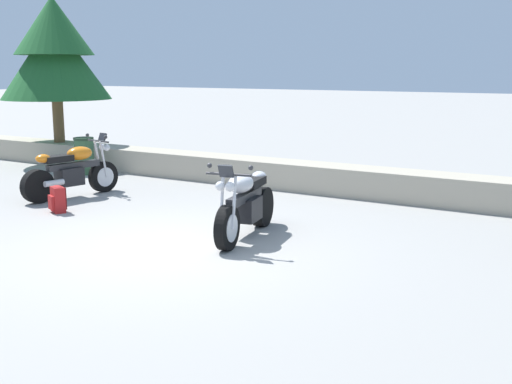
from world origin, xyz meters
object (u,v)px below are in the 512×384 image
object	(u,v)px
motorcycle_silver_centre	(245,205)
rider_backpack	(57,198)
pine_tree_far_left	(54,50)
trash_bin	(84,156)
motorcycle_orange_near_left	(73,172)

from	to	relation	value
motorcycle_silver_centre	rider_backpack	bearing A→B (deg)	-175.73
motorcycle_silver_centre	pine_tree_far_left	distance (m)	9.29
rider_backpack	trash_bin	world-z (taller)	trash_bin
trash_bin	motorcycle_orange_near_left	bearing A→B (deg)	-48.15
motorcycle_silver_centre	pine_tree_far_left	bearing A→B (deg)	154.90
trash_bin	rider_backpack	bearing A→B (deg)	-50.12
trash_bin	pine_tree_far_left	bearing A→B (deg)	153.25
pine_tree_far_left	rider_backpack	bearing A→B (deg)	-42.25
pine_tree_far_left	motorcycle_silver_centre	bearing A→B (deg)	-25.10
rider_backpack	motorcycle_silver_centre	bearing A→B (deg)	4.27
rider_backpack	pine_tree_far_left	size ratio (longest dim) A/B	0.13
motorcycle_orange_near_left	motorcycle_silver_centre	distance (m)	4.49
motorcycle_orange_near_left	trash_bin	xyz separation A→B (m)	(-1.84, 2.05, -0.05)
pine_tree_far_left	trash_bin	xyz separation A→B (m)	(1.87, -0.94, -2.45)
motorcycle_orange_near_left	motorcycle_silver_centre	xyz separation A→B (m)	(4.42, -0.81, 0.00)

